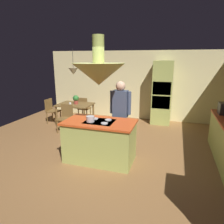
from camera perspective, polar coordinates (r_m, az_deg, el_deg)
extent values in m
plane|color=olive|center=(5.03, -2.51, -12.14)|extent=(8.16, 8.16, 0.00)
cube|color=beige|center=(7.87, 6.04, 7.45)|extent=(6.80, 0.10, 2.55)
cube|color=#A8B259|center=(4.67, -3.42, -8.32)|extent=(1.52, 0.81, 0.89)
cube|color=#D14C1E|center=(4.51, -3.51, -2.87)|extent=(1.58, 0.87, 0.04)
cube|color=black|center=(4.50, -3.51, -2.69)|extent=(0.64, 0.52, 0.01)
cylinder|color=#B2B2B7|center=(4.44, -6.05, -2.79)|extent=(0.15, 0.15, 0.02)
cylinder|color=#B2B2B7|center=(4.33, -2.15, -3.19)|extent=(0.15, 0.15, 0.02)
cylinder|color=#B2B2B7|center=(4.67, -4.78, -1.87)|extent=(0.15, 0.15, 0.02)
cylinder|color=#B2B2B7|center=(4.56, -1.06, -2.22)|extent=(0.15, 0.15, 0.02)
cube|color=#A8B259|center=(7.36, 13.81, 5.20)|extent=(0.66, 0.62, 2.20)
cube|color=black|center=(7.05, 13.74, 6.45)|extent=(0.60, 0.04, 0.44)
cube|color=black|center=(7.13, 13.50, 2.63)|extent=(0.60, 0.04, 0.44)
cube|color=brown|center=(7.08, -10.31, 2.06)|extent=(1.15, 0.86, 0.04)
cylinder|color=brown|center=(7.12, -15.21, -1.31)|extent=(0.06, 0.06, 0.72)
cylinder|color=brown|center=(6.64, -7.69, -2.10)|extent=(0.06, 0.06, 0.72)
cylinder|color=brown|center=(7.73, -12.29, 0.13)|extent=(0.06, 0.06, 0.72)
cylinder|color=brown|center=(7.28, -5.24, -0.48)|extent=(0.06, 0.06, 0.72)
cylinder|color=tan|center=(5.24, 1.32, -5.82)|extent=(0.14, 0.14, 0.86)
cylinder|color=tan|center=(5.19, 3.24, -6.02)|extent=(0.14, 0.14, 0.86)
cube|color=#3F4C66|center=(5.00, 2.37, 2.28)|extent=(0.36, 0.22, 0.66)
cylinder|color=#3F4C66|center=(5.05, -0.04, 2.82)|extent=(0.09, 0.09, 0.56)
cylinder|color=#3F4C66|center=(4.94, 4.84, 2.49)|extent=(0.09, 0.09, 0.56)
sphere|color=tan|center=(4.92, 2.42, 7.26)|extent=(0.23, 0.23, 0.23)
cone|color=#A8B259|center=(4.30, -3.73, 10.50)|extent=(1.10, 1.10, 0.45)
cylinder|color=#A8B259|center=(4.29, -3.85, 17.17)|extent=(0.24, 0.24, 0.55)
cone|color=beige|center=(6.93, -10.74, 11.13)|extent=(0.32, 0.32, 0.22)
cylinder|color=black|center=(6.91, -10.91, 14.52)|extent=(0.01, 0.01, 0.60)
cube|color=brown|center=(6.54, -13.13, -1.87)|extent=(0.40, 0.40, 0.04)
cube|color=brown|center=(6.63, -12.46, 0.37)|extent=(0.40, 0.04, 0.42)
cylinder|color=brown|center=(6.56, -15.05, -4.02)|extent=(0.04, 0.04, 0.43)
cylinder|color=brown|center=(6.39, -12.46, -4.36)|extent=(0.04, 0.04, 0.43)
cylinder|color=brown|center=(6.83, -13.54, -3.16)|extent=(0.04, 0.04, 0.43)
cylinder|color=brown|center=(6.67, -11.02, -3.46)|extent=(0.04, 0.04, 0.43)
cube|color=brown|center=(7.79, -7.73, 1.06)|extent=(0.40, 0.40, 0.04)
cube|color=brown|center=(7.58, -8.36, 2.36)|extent=(0.40, 0.04, 0.42)
cylinder|color=brown|center=(7.92, -6.04, -0.32)|extent=(0.04, 0.04, 0.43)
cylinder|color=brown|center=(8.06, -8.26, -0.13)|extent=(0.04, 0.04, 0.43)
cylinder|color=brown|center=(7.63, -7.05, -0.96)|extent=(0.04, 0.04, 0.43)
cylinder|color=brown|center=(7.77, -9.34, -0.75)|extent=(0.04, 0.04, 0.43)
cube|color=brown|center=(7.59, -16.06, 0.25)|extent=(0.40, 0.40, 0.04)
cube|color=brown|center=(7.64, -17.31, 1.94)|extent=(0.04, 0.40, 0.42)
cylinder|color=brown|center=(7.42, -15.55, -1.85)|extent=(0.04, 0.04, 0.43)
cylinder|color=brown|center=(7.70, -14.19, -1.16)|extent=(0.04, 0.04, 0.43)
cylinder|color=brown|center=(7.61, -17.71, -1.61)|extent=(0.04, 0.04, 0.43)
cylinder|color=brown|center=(7.88, -16.30, -0.95)|extent=(0.04, 0.04, 0.43)
cylinder|color=#99382D|center=(7.07, -10.04, 2.71)|extent=(0.14, 0.14, 0.12)
sphere|color=#2D722D|center=(7.04, -10.09, 3.83)|extent=(0.20, 0.20, 0.20)
cylinder|color=white|center=(6.92, -11.63, 2.24)|extent=(0.07, 0.07, 0.09)
cylinder|color=#B2B2B7|center=(4.42, -6.07, -1.92)|extent=(0.18, 0.18, 0.12)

